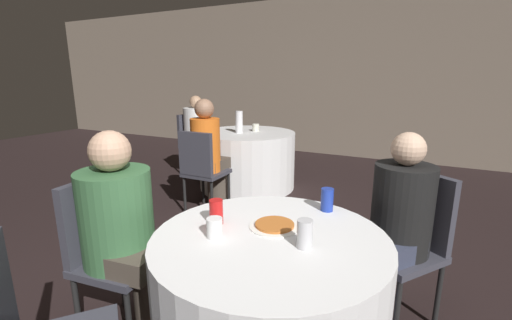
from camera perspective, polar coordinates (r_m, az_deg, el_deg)
wall_back at (r=6.30m, az=20.51°, el=12.70°), size 16.00×0.06×2.80m
table_near at (r=1.76m, az=2.23°, el=-23.34°), size 1.07×1.07×0.73m
table_far at (r=4.47m, az=-1.49°, el=0.04°), size 1.23×1.23×0.73m
chair_near_northeast at (r=2.23m, az=24.29°, el=-11.09°), size 0.56×0.56×0.89m
chair_near_west at (r=2.11m, az=-23.71°, el=-12.53°), size 0.45×0.45×0.89m
chair_far_west at (r=5.13m, az=-10.48°, el=3.52°), size 0.47×0.47×0.89m
chair_far_south at (r=3.57m, az=-9.14°, el=-0.88°), size 0.41×0.41×0.89m
person_black_shirt at (r=2.10m, az=21.55°, el=-11.22°), size 0.45×0.47×1.14m
person_orange_shirt at (r=3.69m, az=-7.72°, el=0.69°), size 0.30×0.49×1.21m
person_green_jacket at (r=1.98m, az=-20.62°, el=-11.68°), size 0.53×0.40×1.16m
person_white_shirt at (r=5.01m, az=-9.33°, el=4.10°), size 0.52×0.41×1.16m
pizza_plate_near at (r=1.65m, az=3.12°, el=-10.82°), size 0.24×0.24×0.02m
soda_can_red at (r=1.67m, az=-6.65°, el=-8.61°), size 0.07×0.07×0.12m
soda_can_silver at (r=1.46m, az=8.12°, el=-12.08°), size 0.07×0.07×0.12m
soda_can_blue at (r=1.86m, az=11.77°, el=-6.49°), size 0.07×0.07×0.12m
cup_near at (r=1.55m, az=-6.91°, el=-11.15°), size 0.07×0.07×0.09m
bottle_far at (r=4.32m, az=-2.83°, el=6.34°), size 0.09×0.09×0.28m
cup_far at (r=4.47m, az=-0.06°, el=5.44°), size 0.09×0.09×0.10m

